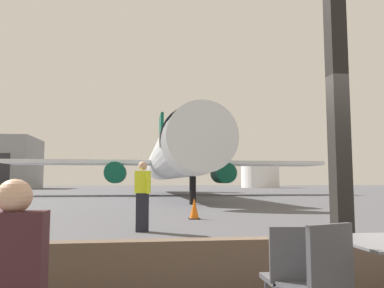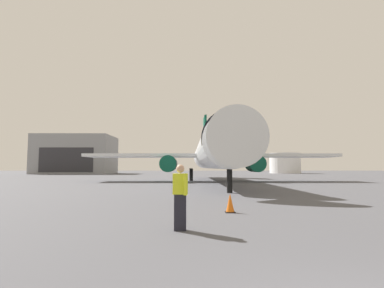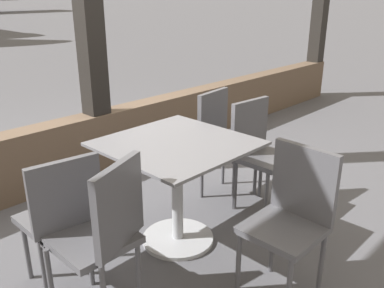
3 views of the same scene
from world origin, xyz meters
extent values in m
cube|color=brown|center=(0.00, 0.00, 0.30)|extent=(8.87, 0.24, 0.59)
cube|color=slate|center=(-0.35, -1.49, 0.76)|extent=(0.91, 0.91, 0.02)
cylinder|color=#9EA0A5|center=(-0.35, -1.49, 0.37)|extent=(0.08, 0.08, 0.75)
cylinder|color=#9EA0A5|center=(-0.35, -1.49, 0.01)|extent=(0.52, 0.52, 0.03)
cube|color=#4C4C51|center=(-1.16, -1.31, 0.45)|extent=(0.40, 0.40, 0.04)
cube|color=#4C4C51|center=(-1.18, -1.49, 0.68)|extent=(0.40, 0.10, 0.41)
cylinder|color=#4C4C51|center=(-1.30, -1.12, 0.23)|extent=(0.03, 0.03, 0.45)
cylinder|color=#4C4C51|center=(-0.96, -1.17, 0.23)|extent=(0.03, 0.03, 0.45)
cylinder|color=#4C4C51|center=(-1.35, -1.45, 0.23)|extent=(0.03, 0.03, 0.45)
cylinder|color=#4C4C51|center=(-1.01, -1.50, 0.23)|extent=(0.03, 0.03, 0.45)
cube|color=#4C4C51|center=(0.45, -1.67, 0.46)|extent=(0.40, 0.40, 0.04)
cube|color=#4C4C51|center=(0.47, -1.49, 0.70)|extent=(0.40, 0.07, 0.42)
cylinder|color=#4C4C51|center=(0.61, -1.86, 0.23)|extent=(0.03, 0.03, 0.46)
cylinder|color=#4C4C51|center=(0.27, -1.83, 0.23)|extent=(0.03, 0.03, 0.46)
cylinder|color=#4C4C51|center=(0.63, -1.52, 0.23)|extent=(0.03, 0.03, 0.46)
cylinder|color=#4C4C51|center=(0.30, -1.49, 0.23)|extent=(0.03, 0.03, 0.46)
cube|color=#4C4C51|center=(0.45, -1.31, 0.45)|extent=(0.40, 0.40, 0.04)
cube|color=#4C4C51|center=(0.43, -1.13, 0.70)|extent=(0.40, 0.09, 0.46)
cylinder|color=#4C4C51|center=(0.64, -1.46, 0.22)|extent=(0.03, 0.03, 0.45)
cylinder|color=#4C4C51|center=(0.30, -1.50, 0.22)|extent=(0.03, 0.03, 0.45)
cylinder|color=#4C4C51|center=(0.60, -1.12, 0.22)|extent=(0.03, 0.03, 0.45)
cylinder|color=#4C4C51|center=(0.26, -1.16, 0.22)|extent=(0.03, 0.03, 0.45)
cube|color=#4C4C51|center=(-0.35, -2.35, 0.47)|extent=(0.40, 0.40, 0.04)
cube|color=#4C4C51|center=(-0.17, -2.35, 0.70)|extent=(0.05, 0.40, 0.43)
cylinder|color=#4C4C51|center=(-0.52, -2.17, 0.23)|extent=(0.03, 0.03, 0.47)
cylinder|color=#4C4C51|center=(-0.19, -2.52, 0.23)|extent=(0.03, 0.03, 0.47)
cylinder|color=#4C4C51|center=(-0.18, -2.18, 0.23)|extent=(0.03, 0.03, 0.47)
cube|color=#4C4C51|center=(-1.16, -1.67, 0.47)|extent=(0.40, 0.40, 0.04)
cube|color=#4C4C51|center=(-1.09, -1.84, 0.72)|extent=(0.39, 0.18, 0.45)
cylinder|color=#4C4C51|center=(-1.38, -1.58, 0.24)|extent=(0.03, 0.03, 0.47)
cylinder|color=#4C4C51|center=(-1.06, -1.45, 0.24)|extent=(0.03, 0.03, 0.47)
cylinder|color=#4C4C51|center=(-0.94, -1.77, 0.24)|extent=(0.03, 0.03, 0.47)
camera|label=1|loc=(-2.37, -4.36, 1.22)|focal=36.73mm
camera|label=2|loc=(-2.01, -2.47, 1.66)|focal=27.95mm
camera|label=3|loc=(-2.14, -3.36, 1.72)|focal=38.42mm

